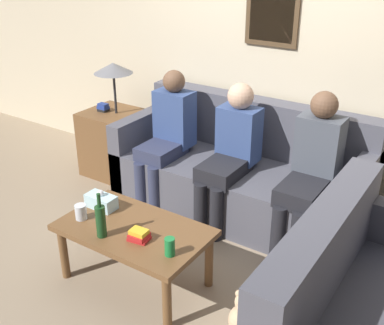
{
  "coord_description": "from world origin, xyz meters",
  "views": [
    {
      "loc": [
        1.75,
        -2.87,
        2.26
      ],
      "look_at": [
        -0.06,
        -0.14,
        0.71
      ],
      "focal_mm": 45.0,
      "sensor_mm": 36.0,
      "label": 1
    }
  ],
  "objects_px": {
    "wine_bottle": "(101,220)",
    "person_middle": "(231,150)",
    "coffee_table": "(134,235)",
    "drinking_glass": "(81,212)",
    "person_right": "(311,167)",
    "teddy_bear": "(244,316)",
    "person_left": "(167,133)",
    "couch_main": "(241,176)"
  },
  "relations": [
    {
      "from": "wine_bottle",
      "to": "person_middle",
      "type": "xyz_separation_m",
      "value": [
        0.23,
        1.31,
        0.08
      ]
    },
    {
      "from": "coffee_table",
      "to": "wine_bottle",
      "type": "relative_size",
      "value": 3.23
    },
    {
      "from": "person_middle",
      "to": "drinking_glass",
      "type": "bearing_deg",
      "value": -112.27
    },
    {
      "from": "person_right",
      "to": "teddy_bear",
      "type": "bearing_deg",
      "value": -86.37
    },
    {
      "from": "person_left",
      "to": "person_right",
      "type": "xyz_separation_m",
      "value": [
        1.34,
        0.03,
        0.01
      ]
    },
    {
      "from": "person_left",
      "to": "wine_bottle",
      "type": "bearing_deg",
      "value": -72.31
    },
    {
      "from": "drinking_glass",
      "to": "person_middle",
      "type": "distance_m",
      "value": 1.34
    },
    {
      "from": "drinking_glass",
      "to": "person_middle",
      "type": "relative_size",
      "value": 0.09
    },
    {
      "from": "person_left",
      "to": "coffee_table",
      "type": "bearing_deg",
      "value": -64.7
    },
    {
      "from": "person_right",
      "to": "teddy_bear",
      "type": "height_order",
      "value": "person_right"
    },
    {
      "from": "person_middle",
      "to": "person_right",
      "type": "bearing_deg",
      "value": 2.69
    },
    {
      "from": "coffee_table",
      "to": "wine_bottle",
      "type": "bearing_deg",
      "value": -119.54
    },
    {
      "from": "coffee_table",
      "to": "person_middle",
      "type": "distance_m",
      "value": 1.16
    },
    {
      "from": "person_middle",
      "to": "person_right",
      "type": "height_order",
      "value": "person_right"
    },
    {
      "from": "teddy_bear",
      "to": "wine_bottle",
      "type": "bearing_deg",
      "value": -170.17
    },
    {
      "from": "coffee_table",
      "to": "teddy_bear",
      "type": "distance_m",
      "value": 0.92
    },
    {
      "from": "person_middle",
      "to": "person_right",
      "type": "xyz_separation_m",
      "value": [
        0.68,
        0.03,
        0.01
      ]
    },
    {
      "from": "couch_main",
      "to": "teddy_bear",
      "type": "bearing_deg",
      "value": -60.49
    },
    {
      "from": "coffee_table",
      "to": "teddy_bear",
      "type": "bearing_deg",
      "value": -1.43
    },
    {
      "from": "coffee_table",
      "to": "person_left",
      "type": "relative_size",
      "value": 0.86
    },
    {
      "from": "couch_main",
      "to": "wine_bottle",
      "type": "xyz_separation_m",
      "value": [
        -0.23,
        -1.51,
        0.24
      ]
    },
    {
      "from": "couch_main",
      "to": "wine_bottle",
      "type": "distance_m",
      "value": 1.55
    },
    {
      "from": "person_right",
      "to": "coffee_table",
      "type": "bearing_deg",
      "value": -125.07
    },
    {
      "from": "couch_main",
      "to": "drinking_glass",
      "type": "height_order",
      "value": "couch_main"
    },
    {
      "from": "couch_main",
      "to": "person_right",
      "type": "distance_m",
      "value": 0.78
    },
    {
      "from": "couch_main",
      "to": "person_middle",
      "type": "bearing_deg",
      "value": -89.98
    },
    {
      "from": "wine_bottle",
      "to": "teddy_bear",
      "type": "bearing_deg",
      "value": 9.83
    },
    {
      "from": "wine_bottle",
      "to": "person_middle",
      "type": "relative_size",
      "value": 0.27
    },
    {
      "from": "teddy_bear",
      "to": "coffee_table",
      "type": "bearing_deg",
      "value": 178.57
    },
    {
      "from": "wine_bottle",
      "to": "person_right",
      "type": "bearing_deg",
      "value": 55.69
    },
    {
      "from": "person_right",
      "to": "teddy_bear",
      "type": "relative_size",
      "value": 3.95
    },
    {
      "from": "person_left",
      "to": "person_middle",
      "type": "height_order",
      "value": "person_left"
    },
    {
      "from": "person_middle",
      "to": "person_right",
      "type": "relative_size",
      "value": 0.97
    },
    {
      "from": "person_left",
      "to": "person_right",
      "type": "relative_size",
      "value": 0.98
    },
    {
      "from": "couch_main",
      "to": "person_left",
      "type": "bearing_deg",
      "value": -163.03
    },
    {
      "from": "wine_bottle",
      "to": "person_middle",
      "type": "bearing_deg",
      "value": 79.87
    },
    {
      "from": "couch_main",
      "to": "coffee_table",
      "type": "bearing_deg",
      "value": -95.41
    },
    {
      "from": "wine_bottle",
      "to": "person_left",
      "type": "xyz_separation_m",
      "value": [
        -0.42,
        1.31,
        0.09
      ]
    },
    {
      "from": "teddy_bear",
      "to": "person_left",
      "type": "bearing_deg",
      "value": 141.07
    },
    {
      "from": "drinking_glass",
      "to": "person_left",
      "type": "xyz_separation_m",
      "value": [
        -0.15,
        1.23,
        0.15
      ]
    },
    {
      "from": "person_left",
      "to": "teddy_bear",
      "type": "distance_m",
      "value": 1.89
    },
    {
      "from": "person_middle",
      "to": "teddy_bear",
      "type": "bearing_deg",
      "value": -56.41
    }
  ]
}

